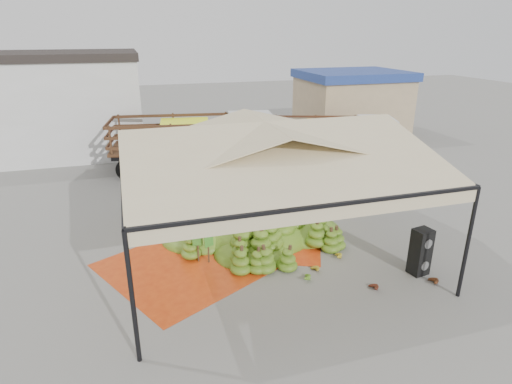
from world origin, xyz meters
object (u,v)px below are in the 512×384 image
object	(u,v)px
banana_heap	(257,217)
vendor	(238,167)
speaker_stack	(420,252)
truck_right	(337,133)
truck_left	(200,137)

from	to	relation	value
banana_heap	vendor	xyz separation A→B (m)	(0.63, 4.94, 0.17)
speaker_stack	truck_right	xyz separation A→B (m)	(3.12, 11.29, 0.65)
vendor	truck_right	size ratio (longest dim) A/B	0.25
vendor	banana_heap	bearing A→B (deg)	96.86
banana_heap	speaker_stack	bearing A→B (deg)	-44.37
vendor	truck_left	distance (m)	3.14
banana_heap	truck_right	world-z (taller)	truck_right
banana_heap	speaker_stack	world-z (taller)	speaker_stack
banana_heap	truck_left	distance (m)	7.84
vendor	truck_right	xyz separation A→B (m)	(6.15, 2.76, 0.49)
banana_heap	truck_right	xyz separation A→B (m)	(6.78, 7.70, 0.66)
speaker_stack	truck_left	size ratio (longest dim) A/B	0.17
speaker_stack	vendor	bearing A→B (deg)	99.98
banana_heap	truck_left	bearing A→B (deg)	93.68
banana_heap	vendor	size ratio (longest dim) A/B	3.73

